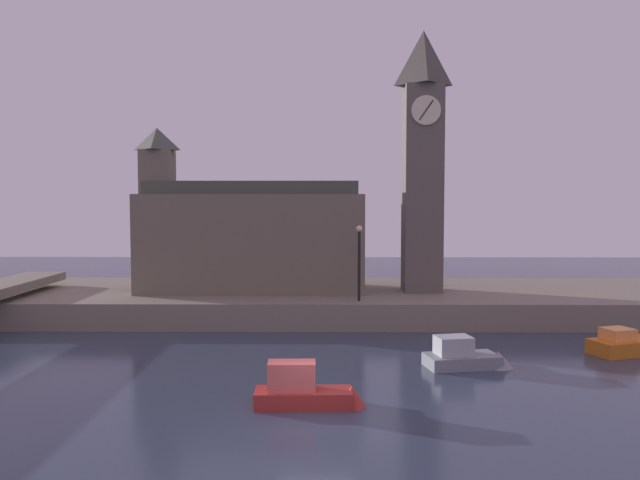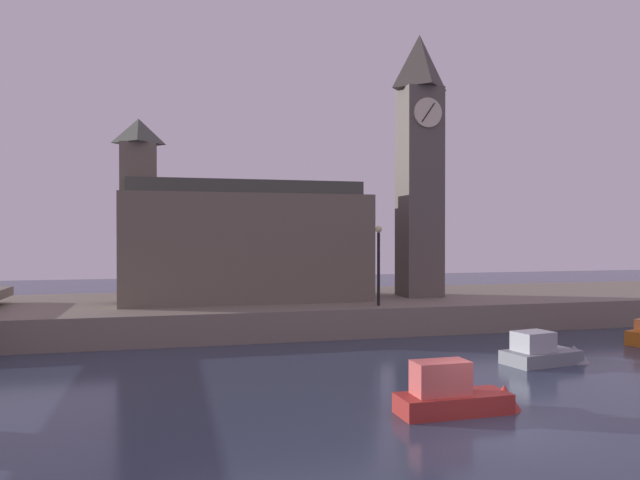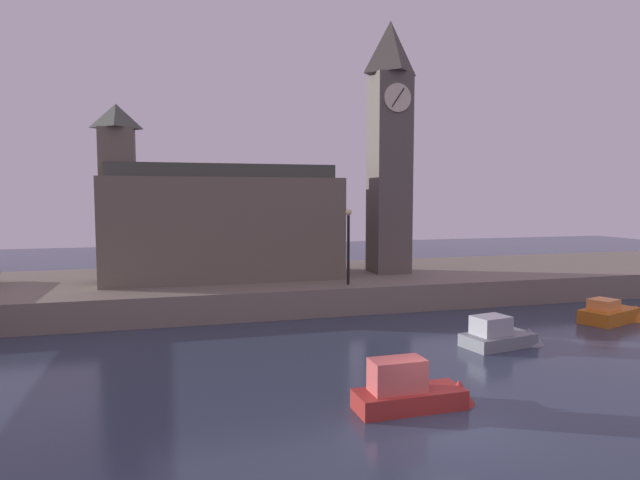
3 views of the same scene
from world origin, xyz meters
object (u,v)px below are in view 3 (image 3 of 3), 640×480
boat_dinghy_red (417,391)px  boat_patrol_orange (616,313)px  clock_tower (390,144)px  parliament_hall (216,222)px  streetlamp (348,238)px  boat_cruiser_grey (505,336)px

boat_dinghy_red → boat_patrol_orange: bearing=27.5°
clock_tower → parliament_hall: clock_tower is taller
streetlamp → boat_cruiser_grey: size_ratio=1.05×
clock_tower → parliament_hall: bearing=178.0°
parliament_hall → boat_cruiser_grey: 17.56m
streetlamp → boat_dinghy_red: streetlamp is taller
boat_patrol_orange → boat_cruiser_grey: bearing=-163.5°
parliament_hall → boat_cruiser_grey: size_ratio=3.43×
clock_tower → parliament_hall: 11.92m
boat_cruiser_grey → boat_patrol_orange: size_ratio=0.92×
clock_tower → boat_cruiser_grey: 15.54m
parliament_hall → streetlamp: (6.83, -4.39, -0.76)m
parliament_hall → boat_dinghy_red: parliament_hall is taller
parliament_hall → streetlamp: bearing=-32.7°
clock_tower → streetlamp: size_ratio=3.77×
clock_tower → boat_cruiser_grey: size_ratio=3.95×
streetlamp → boat_cruiser_grey: bearing=-63.1°
streetlamp → boat_cruiser_grey: (4.30, -8.46, -3.66)m
boat_cruiser_grey → streetlamp: bearing=116.9°
boat_patrol_orange → streetlamp: bearing=154.1°
clock_tower → boat_patrol_orange: size_ratio=3.64×
parliament_hall → boat_patrol_orange: bearing=-28.4°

